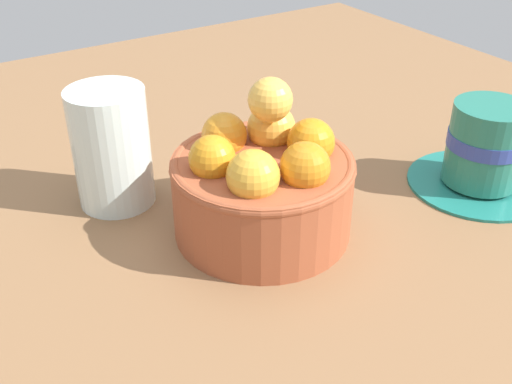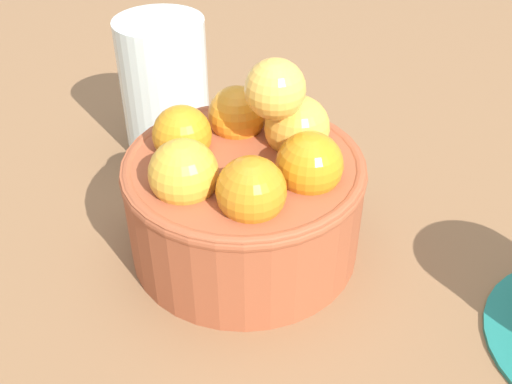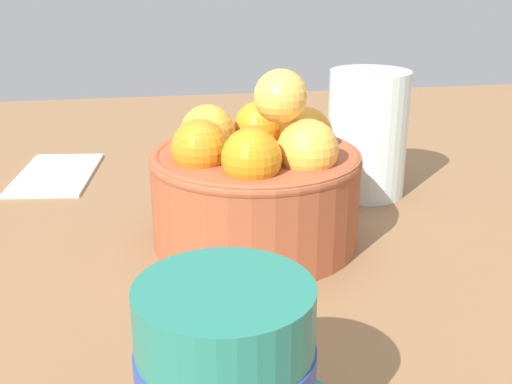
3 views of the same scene
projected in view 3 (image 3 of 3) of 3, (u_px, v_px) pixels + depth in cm
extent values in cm
cube|color=brown|center=(255.00, 264.00, 50.28)|extent=(110.36, 114.56, 3.90)
cylinder|color=#9E4C2D|center=(255.00, 198.00, 48.37)|extent=(15.42, 15.42, 7.08)
torus|color=#9E4C2D|center=(255.00, 158.00, 47.28)|extent=(15.62, 15.62, 1.00)
sphere|color=orange|center=(251.00, 158.00, 42.77)|extent=(4.10, 4.10, 4.10)
sphere|color=gold|center=(308.00, 150.00, 44.59)|extent=(4.31, 4.31, 4.31)
sphere|color=orange|center=(307.00, 134.00, 48.63)|extent=(3.95, 3.95, 3.95)
sphere|color=orange|center=(259.00, 126.00, 50.87)|extent=(3.85, 3.85, 3.85)
sphere|color=gold|center=(208.00, 132.00, 49.05)|extent=(4.19, 4.19, 4.19)
sphere|color=orange|center=(200.00, 148.00, 45.00)|extent=(4.07, 4.07, 4.07)
sphere|color=#F1B448|center=(281.00, 96.00, 44.26)|extent=(3.76, 3.76, 3.76)
cylinder|color=#237260|center=(226.00, 373.00, 26.53)|extent=(7.30, 7.30, 7.95)
cylinder|color=#2D4299|center=(225.00, 363.00, 26.37)|extent=(7.46, 7.46, 1.43)
cylinder|color=silver|center=(367.00, 134.00, 57.69)|extent=(7.10, 7.10, 11.23)
cube|color=white|center=(56.00, 173.00, 64.01)|extent=(13.45, 8.57, 0.60)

